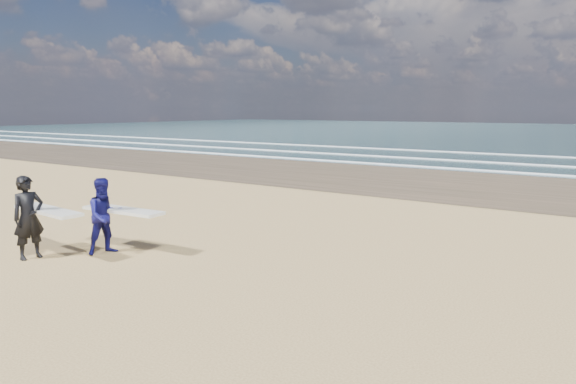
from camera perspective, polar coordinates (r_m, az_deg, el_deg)
The scene contains 2 objects.
surfer_near at distance 12.88m, azimuth -26.67°, elevation -2.46°, with size 2.24×1.07×1.89m.
surfer_far at distance 12.65m, azimuth -19.52°, elevation -2.48°, with size 2.23×1.20×1.78m.
Camera 1 is at (11.32, -5.95, 3.35)m, focal length 32.00 mm.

